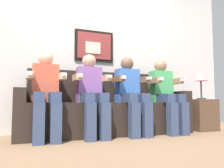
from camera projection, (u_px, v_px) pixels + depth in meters
The scene contains 9 objects.
ground_plane at pixel (116, 138), 2.85m from camera, with size 6.30×6.30×0.00m, color #8C6B4C.
back_wall_assembly at pixel (98, 50), 3.66m from camera, with size 4.85×0.10×2.60m.
couch at pixel (107, 112), 3.18m from camera, with size 2.45×0.58×0.90m.
person_leftmost at pixel (46, 90), 2.74m from camera, with size 0.46×0.56×1.11m.
person_left_center at pixel (91, 91), 2.94m from camera, with size 0.46×0.56×1.11m.
person_right_center at pixel (131, 91), 3.15m from camera, with size 0.46×0.56×1.11m.
person_rightmost at pixel (165, 92), 3.36m from camera, with size 0.46×0.56×1.11m.
side_table_right at pixel (201, 115), 3.64m from camera, with size 0.40×0.40×0.50m.
table_lamp at pixel (201, 77), 3.66m from camera, with size 0.22×0.22×0.46m.
Camera 1 is at (-1.10, -2.68, 0.46)m, focal length 36.05 mm.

